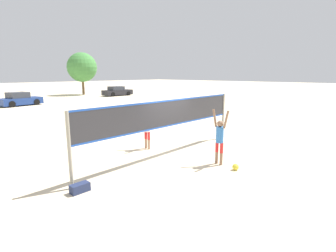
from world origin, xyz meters
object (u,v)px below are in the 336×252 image
parked_car_mid (117,91)px  tree_right_cluster (82,67)px  parked_car_near (20,100)px  player_spiker (220,136)px  player_blocker (147,127)px  volleyball_net (168,117)px  volleyball (236,167)px  gear_bag (80,188)px

parked_car_mid → tree_right_cluster: (-2.57, 5.50, 3.66)m
parked_car_near → parked_car_mid: size_ratio=0.93×
player_spiker → player_blocker: 3.51m
volleyball_net → volleyball: bearing=-79.7°
tree_right_cluster → volleyball: bearing=-111.5°
parked_car_mid → tree_right_cluster: size_ratio=0.70×
volleyball → player_blocker: bearing=94.1°
parked_car_near → volleyball: bearing=-101.2°
player_spiker → volleyball: (-0.12, -0.77, -0.97)m
player_spiker → parked_car_mid: bearing=-29.6°
volleyball_net → parked_car_mid: size_ratio=1.83×
player_spiker → parked_car_near: bearing=-3.2°
volleyball → tree_right_cluster: tree_right_cluster is taller
volleyball_net → player_spiker: (0.63, -2.02, -0.58)m
player_spiker → gear_bag: 5.12m
parked_car_near → parked_car_mid: bearing=3.1°
volleyball_net → player_spiker: volleyball_net is taller
volleyball_net → parked_car_mid: 31.09m
player_blocker → parked_car_mid: player_blocker is taller
volleyball_net → parked_car_near: volleyball_net is taller
volleyball_net → volleyball: 3.23m
volleyball_net → player_blocker: volleyball_net is taller
parked_car_near → gear_bag: bearing=-112.4°
player_blocker → parked_car_mid: size_ratio=0.42×
volleyball_net → parked_car_near: (2.02, 23.36, -1.03)m
player_blocker → player_spiker: bearing=6.9°
volleyball → tree_right_cluster: bearing=68.5°
player_blocker → volleyball: (0.30, -4.25, -0.90)m
player_blocker → volleyball: 4.36m
tree_right_cluster → gear_bag: bearing=-119.6°
player_blocker → gear_bag: bearing=-66.9°
volleyball → parked_car_mid: size_ratio=0.05×
volleyball → gear_bag: gear_bag is taller
volleyball_net → tree_right_cluster: size_ratio=1.28×
gear_bag → parked_car_near: bearing=75.5°
volleyball → gear_bag: size_ratio=0.42×
parked_car_mid → tree_right_cluster: 7.09m
gear_bag → parked_car_mid: parked_car_mid is taller
player_blocker → gear_bag: player_blocker is taller
volleyball_net → parked_car_near: bearing=85.0°
parked_car_near → parked_car_mid: (14.66, 2.85, 0.01)m
player_spiker → player_blocker: size_ratio=1.06×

